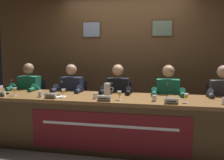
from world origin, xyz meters
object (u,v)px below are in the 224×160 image
chair_far_left (34,105)px  microphone_right (167,94)px  juice_glass_left (64,92)px  panelist_far_right (223,99)px  conference_table (110,114)px  panelist_far_left (27,92)px  nameplate_far_left (0,94)px  chair_right (167,111)px  water_cup_center (95,96)px  water_pitcher_central (107,90)px  chair_left (75,107)px  microphone_center (110,93)px  juice_glass_far_left (15,90)px  juice_glass_right (186,96)px  panelist_left (70,93)px  microphone_left (59,91)px  juice_glass_center (119,94)px  chair_center (119,109)px  microphone_far_left (8,89)px  panelist_center (117,95)px  nameplate_right (171,101)px  water_cup_right (154,99)px  nameplate_center (104,98)px  water_cup_left (40,95)px  nameplate_left (50,96)px  chair_far_right (219,114)px

chair_far_left → microphone_right: 2.56m
juice_glass_left → panelist_far_right: size_ratio=0.10×
conference_table → panelist_far_left: 1.73m
nameplate_far_left → chair_right: 2.66m
water_cup_center → water_pitcher_central: bearing=67.4°
juice_glass_left → chair_right: chair_right is taller
chair_left → microphone_center: 1.15m
juice_glass_far_left → juice_glass_left: 0.78m
chair_right → juice_glass_right: (0.22, -0.84, 0.41)m
chair_far_left → panelist_far_left: (0.00, -0.20, 0.28)m
panelist_left → water_pitcher_central: bearing=-25.6°
nameplate_far_left → microphone_left: 0.88m
juice_glass_center → water_cup_center: size_ratio=1.46×
juice_glass_far_left → chair_center: bearing=29.6°
panelist_left → microphone_far_left: bearing=-149.5°
panelist_center → juice_glass_far_left: bearing=-156.6°
chair_left → chair_center: 0.82m
nameplate_right → water_cup_right: bearing=151.0°
microphone_left → panelist_far_right: 2.49m
microphone_far_left → juice_glass_center: size_ratio=1.74×
panelist_far_left → nameplate_center: bearing=-25.4°
chair_right → panelist_far_left: bearing=-175.4°
juice_glass_left → chair_right: (1.50, 0.81, -0.41)m
microphone_left → juice_glass_center: microphone_left is taller
microphone_far_left → water_cup_center: microphone_far_left is taller
chair_far_left → microphone_right: bearing=-15.6°
chair_center → water_cup_left: bearing=-140.1°
juice_glass_left → chair_left: bearing=99.7°
microphone_far_left → panelist_left: bearing=30.5°
juice_glass_far_left → microphone_right: microphone_right is taller
nameplate_left → microphone_left: size_ratio=0.78×
microphone_left → chair_right: bearing=23.3°
panelist_far_left → panelist_far_right: bearing=0.0°
water_cup_left → chair_center: 1.39m
water_cup_left → chair_far_right: size_ratio=0.10×
water_cup_left → chair_far_right: 2.82m
chair_left → juice_glass_left: chair_left is taller
chair_left → juice_glass_right: size_ratio=7.20×
chair_far_right → nameplate_center: bearing=-150.2°
nameplate_left → microphone_right: size_ratio=0.78×
nameplate_far_left → water_cup_right: size_ratio=2.02×
nameplate_far_left → panelist_far_left: bearing=89.0°
juice_glass_left → microphone_right: microphone_right is taller
juice_glass_left → nameplate_center: (0.64, -0.15, -0.05)m
microphone_far_left → microphone_right: bearing=0.4°
juice_glass_far_left → chair_left: bearing=52.2°
juice_glass_right → juice_glass_far_left: bearing=179.9°
juice_glass_left → chair_right: bearing=28.3°
microphone_far_left → panelist_far_right: size_ratio=0.18×
juice_glass_center → chair_left: bearing=139.4°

